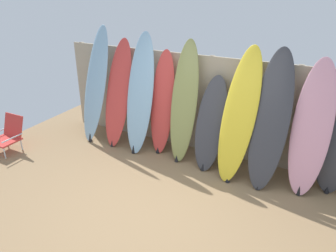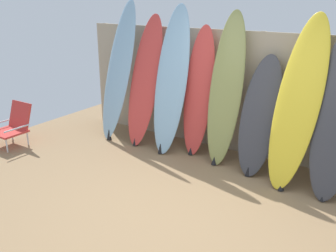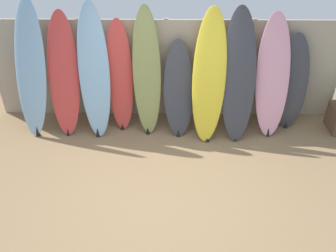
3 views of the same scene
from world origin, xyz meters
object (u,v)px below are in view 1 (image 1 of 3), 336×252
(surfboard_skyblue_2, at_px, (140,94))
(surfboard_charcoal_7, at_px, (271,120))
(surfboard_red_1, at_px, (118,94))
(surfboard_pink_8, at_px, (312,129))
(surfboard_yellow_6, at_px, (239,115))
(surfboard_red_3, at_px, (162,104))
(beach_chair, at_px, (9,134))
(surfboard_charcoal_5, at_px, (211,124))
(surfboard_olive_4, at_px, (184,102))
(surfboard_skyblue_0, at_px, (96,85))

(surfboard_skyblue_2, relative_size, surfboard_charcoal_7, 1.03)
(surfboard_red_1, bearing_deg, surfboard_pink_8, 0.23)
(surfboard_yellow_6, distance_m, surfboard_charcoal_7, 0.48)
(surfboard_red_3, xyz_separation_m, surfboard_charcoal_7, (1.95, -0.17, 0.11))
(surfboard_yellow_6, distance_m, beach_chair, 4.27)
(surfboard_skyblue_2, relative_size, surfboard_yellow_6, 1.03)
(surfboard_red_1, bearing_deg, surfboard_skyblue_2, -3.91)
(surfboard_yellow_6, bearing_deg, surfboard_charcoal_5, 171.65)
(beach_chair, bearing_deg, surfboard_skyblue_2, 49.55)
(surfboard_red_3, xyz_separation_m, surfboard_olive_4, (0.46, -0.05, 0.11))
(surfboard_olive_4, relative_size, surfboard_charcoal_5, 1.36)
(surfboard_red_3, height_order, surfboard_olive_4, surfboard_olive_4)
(surfboard_charcoal_7, bearing_deg, surfboard_olive_4, 175.53)
(surfboard_skyblue_2, relative_size, surfboard_red_3, 1.15)
(surfboard_olive_4, bearing_deg, beach_chair, -156.53)
(surfboard_red_1, relative_size, beach_chair, 3.06)
(surfboard_skyblue_0, height_order, beach_chair, surfboard_skyblue_0)
(beach_chair, bearing_deg, surfboard_skyblue_0, 67.92)
(surfboard_pink_8, bearing_deg, surfboard_olive_4, 179.55)
(surfboard_pink_8, bearing_deg, surfboard_red_1, -179.77)
(surfboard_red_1, distance_m, surfboard_yellow_6, 2.39)
(surfboard_red_3, bearing_deg, surfboard_red_1, -175.00)
(surfboard_skyblue_2, relative_size, surfboard_pink_8, 1.09)
(surfboard_skyblue_0, relative_size, beach_chair, 3.38)
(surfboard_red_3, bearing_deg, beach_chair, -152.04)
(surfboard_charcoal_7, distance_m, beach_chair, 4.73)
(surfboard_charcoal_5, relative_size, surfboard_pink_8, 0.78)
(surfboard_red_1, relative_size, surfboard_olive_4, 0.96)
(surfboard_skyblue_0, distance_m, surfboard_olive_4, 1.89)
(surfboard_charcoal_5, bearing_deg, surfboard_pink_8, 1.70)
(surfboard_pink_8, height_order, beach_chair, surfboard_pink_8)
(surfboard_skyblue_2, distance_m, surfboard_olive_4, 0.86)
(surfboard_red_3, bearing_deg, surfboard_pink_8, -1.50)
(surfboard_charcoal_5, distance_m, surfboard_pink_8, 1.56)
(surfboard_red_1, bearing_deg, surfboard_charcoal_5, -0.96)
(surfboard_olive_4, bearing_deg, surfboard_skyblue_0, -178.66)
(surfboard_charcoal_5, bearing_deg, surfboard_olive_4, 173.31)
(surfboard_red_1, relative_size, surfboard_charcoal_7, 0.96)
(surfboard_charcoal_7, bearing_deg, beach_chair, -165.16)
(surfboard_charcoal_5, bearing_deg, surfboard_skyblue_0, 179.58)
(surfboard_red_3, relative_size, surfboard_charcoal_5, 1.22)
(surfboard_red_1, distance_m, surfboard_pink_8, 3.45)
(surfboard_olive_4, bearing_deg, surfboard_charcoal_7, -4.47)
(surfboard_skyblue_0, bearing_deg, beach_chair, -131.75)
(surfboard_olive_4, height_order, surfboard_charcoal_5, surfboard_olive_4)
(surfboard_skyblue_2, height_order, surfboard_charcoal_5, surfboard_skyblue_2)
(surfboard_skyblue_0, height_order, surfboard_red_3, surfboard_skyblue_0)
(surfboard_charcoal_5, xyz_separation_m, surfboard_charcoal_7, (0.96, -0.05, 0.28))
(surfboard_red_1, height_order, surfboard_skyblue_2, surfboard_skyblue_2)
(surfboard_skyblue_0, bearing_deg, surfboard_charcoal_7, -1.23)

